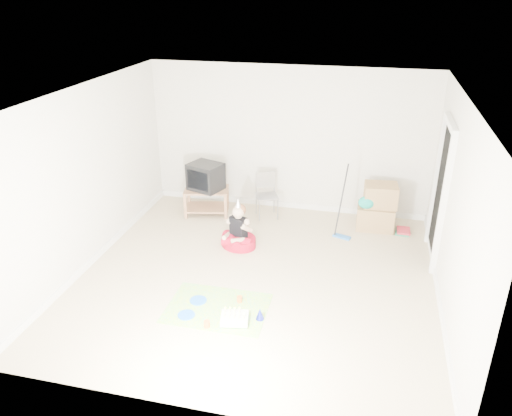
% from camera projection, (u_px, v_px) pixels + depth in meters
% --- Properties ---
extents(ground, '(5.00, 5.00, 0.00)m').
position_uv_depth(ground, '(256.00, 277.00, 7.15)').
color(ground, '#CAB691').
rests_on(ground, ground).
extents(doorway_recess, '(0.02, 0.90, 2.05)m').
position_uv_depth(doorway_recess, '(441.00, 195.00, 7.27)').
color(doorway_recess, black).
rests_on(doorway_recess, ground).
extents(tv_stand, '(0.86, 0.63, 0.48)m').
position_uv_depth(tv_stand, '(207.00, 199.00, 8.98)').
color(tv_stand, '#8F6040').
rests_on(tv_stand, ground).
extents(crt_tv, '(0.67, 0.62, 0.48)m').
position_uv_depth(crt_tv, '(206.00, 177.00, 8.80)').
color(crt_tv, black).
rests_on(crt_tv, tv_stand).
extents(folding_chair, '(0.48, 0.47, 0.82)m').
position_uv_depth(folding_chair, '(267.00, 196.00, 8.82)').
color(folding_chair, gray).
rests_on(folding_chair, ground).
extents(cardboard_boxes, '(0.65, 0.51, 0.79)m').
position_uv_depth(cardboard_boxes, '(377.00, 207.00, 8.43)').
color(cardboard_boxes, '#9D794C').
rests_on(cardboard_boxes, ground).
extents(floor_mop, '(0.31, 0.38, 1.18)m').
position_uv_depth(floor_mop, '(343.00, 223.00, 8.14)').
color(floor_mop, blue).
rests_on(floor_mop, ground).
extents(book_pile, '(0.25, 0.31, 0.06)m').
position_uv_depth(book_pile, '(403.00, 231.00, 8.39)').
color(book_pile, '#287855').
rests_on(book_pile, ground).
extents(seated_woman, '(0.76, 0.76, 0.83)m').
position_uv_depth(seated_woman, '(239.00, 236.00, 7.92)').
color(seated_woman, '#B51028').
rests_on(seated_woman, ground).
extents(party_mat, '(1.30, 0.94, 0.01)m').
position_uv_depth(party_mat, '(217.00, 308.00, 6.47)').
color(party_mat, '#FF357B').
rests_on(party_mat, ground).
extents(birthday_cake, '(0.38, 0.33, 0.15)m').
position_uv_depth(birthday_cake, '(235.00, 319.00, 6.19)').
color(birthday_cake, silver).
rests_on(birthday_cake, party_mat).
extents(blue_plate_near, '(0.27, 0.27, 0.01)m').
position_uv_depth(blue_plate_near, '(198.00, 300.00, 6.61)').
color(blue_plate_near, blue).
rests_on(blue_plate_near, party_mat).
extents(blue_plate_far, '(0.23, 0.23, 0.01)m').
position_uv_depth(blue_plate_far, '(186.00, 315.00, 6.32)').
color(blue_plate_far, blue).
rests_on(blue_plate_far, party_mat).
extents(orange_cup_near, '(0.08, 0.08, 0.08)m').
position_uv_depth(orange_cup_near, '(240.00, 299.00, 6.57)').
color(orange_cup_near, orange).
rests_on(orange_cup_near, party_mat).
extents(orange_cup_far, '(0.08, 0.08, 0.08)m').
position_uv_depth(orange_cup_far, '(207.00, 324.00, 6.10)').
color(orange_cup_far, orange).
rests_on(orange_cup_far, party_mat).
extents(blue_party_hat, '(0.13, 0.13, 0.16)m').
position_uv_depth(blue_party_hat, '(260.00, 314.00, 6.23)').
color(blue_party_hat, '#1A23B6').
rests_on(blue_party_hat, party_mat).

